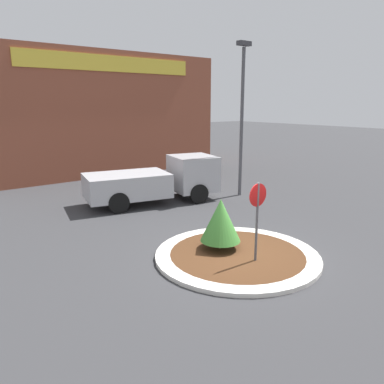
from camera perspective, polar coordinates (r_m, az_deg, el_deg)
The scene contains 7 objects.
ground_plane at distance 11.26m, azimuth 6.85°, elevation -9.84°, with size 120.00×120.00×0.00m, color #38383A.
traffic_island at distance 11.24m, azimuth 6.86°, elevation -9.55°, with size 4.81×4.81×0.12m.
stop_sign at distance 10.33m, azimuth 9.93°, elevation -2.64°, with size 0.64×0.07×2.35m.
island_shrub at distance 11.22m, azimuth 4.39°, elevation -4.29°, with size 1.21×1.21×1.54m.
utility_truck at distance 17.01m, azimuth -5.31°, elevation 1.80°, with size 6.24×3.38×2.01m.
storefront_building at distance 26.05m, azimuth -14.90°, elevation 11.48°, with size 15.40×6.07×7.46m.
light_pole at distance 18.09m, azimuth 7.64°, elevation 12.39°, with size 0.70×0.30×7.13m.
Camera 1 is at (-7.37, -7.27, 4.44)m, focal length 35.00 mm.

